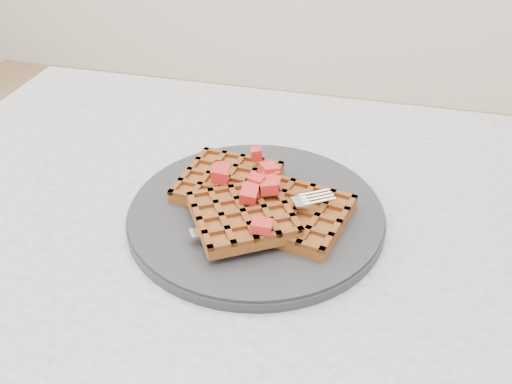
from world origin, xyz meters
TOP-DOWN VIEW (x-y plane):
  - table at (0.00, 0.00)m, footprint 1.20×0.80m
  - plate at (-0.10, 0.04)m, footprint 0.31×0.31m
  - waffles at (-0.10, 0.03)m, footprint 0.22×0.21m
  - strawberry_pile at (-0.10, 0.04)m, footprint 0.15×0.15m
  - fork at (-0.08, 0.01)m, footprint 0.16×0.12m

SIDE VIEW (x-z plane):
  - table at x=0.00m, z-range 0.26..1.01m
  - plate at x=-0.10m, z-range 0.75..0.77m
  - fork at x=-0.08m, z-range 0.77..0.78m
  - waffles at x=-0.10m, z-range 0.76..0.79m
  - strawberry_pile at x=-0.10m, z-range 0.79..0.82m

